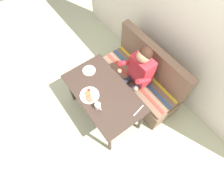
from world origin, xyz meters
name	(u,v)px	position (x,y,z in m)	size (l,w,h in m)	color
ground_plane	(105,112)	(0.00, 0.00, 0.00)	(8.00, 8.00, 0.00)	beige
back_wall	(180,22)	(0.00, 1.27, 1.30)	(4.40, 0.10, 2.60)	silver
table	(104,95)	(0.00, 0.00, 0.65)	(1.20, 0.70, 0.73)	#3C2D25
couch	(141,80)	(0.00, 0.76, 0.33)	(1.44, 0.56, 1.00)	brown
person	(138,73)	(0.04, 0.59, 0.74)	(0.45, 0.61, 1.21)	#BC2B37
plate_breakfast	(89,95)	(-0.07, -0.19, 0.74)	(0.27, 0.27, 0.05)	white
plate_eggs	(89,70)	(-0.42, 0.04, 0.74)	(0.19, 0.19, 0.04)	white
coffee_mug	(98,106)	(0.15, -0.19, 0.78)	(0.12, 0.08, 0.10)	white
knife	(139,111)	(0.50, 0.21, 0.73)	(0.01, 0.20, 0.01)	silver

